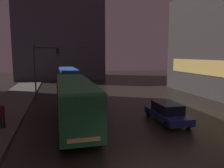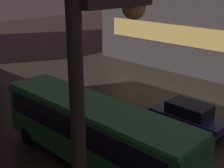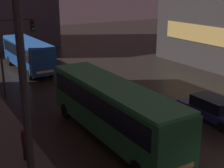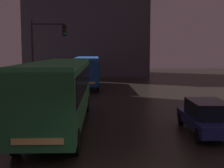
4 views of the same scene
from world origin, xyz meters
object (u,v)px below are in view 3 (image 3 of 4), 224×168
(traffic_light_main, at_px, (12,43))
(street_lamp_sidewalk, at_px, (35,108))
(pedestrian_near, at_px, (25,141))
(bus_near, at_px, (112,105))
(bus_far, at_px, (28,52))
(car_taxi, at_px, (212,108))

(traffic_light_main, height_order, street_lamp_sidewalk, street_lamp_sidewalk)
(pedestrian_near, xyz_separation_m, street_lamp_sidewalk, (-1.50, -7.20, 4.53))
(bus_near, height_order, bus_far, bus_near)
(bus_far, xyz_separation_m, pedestrian_near, (-5.41, -17.31, -0.76))
(pedestrian_near, relative_size, street_lamp_sidewalk, 0.20)
(bus_near, xyz_separation_m, pedestrian_near, (-4.93, 0.05, -0.86))
(bus_far, relative_size, car_taxi, 2.02)
(bus_near, distance_m, car_taxi, 7.19)
(bus_near, xyz_separation_m, traffic_light_main, (-2.65, 10.28, 2.16))
(bus_far, bearing_deg, traffic_light_main, 64.93)
(bus_near, xyz_separation_m, street_lamp_sidewalk, (-6.43, -7.16, 3.67))
(bus_near, bearing_deg, bus_far, -91.67)
(car_taxi, bearing_deg, street_lamp_sidewalk, 25.78)
(bus_far, height_order, street_lamp_sidewalk, street_lamp_sidewalk)
(bus_near, distance_m, pedestrian_near, 5.01)
(pedestrian_near, relative_size, traffic_light_main, 0.28)
(bus_near, relative_size, traffic_light_main, 1.75)
(street_lamp_sidewalk, bearing_deg, bus_near, 48.05)
(pedestrian_near, height_order, street_lamp_sidewalk, street_lamp_sidewalk)
(car_taxi, distance_m, pedestrian_near, 11.98)
(traffic_light_main, bearing_deg, bus_far, 66.18)
(pedestrian_near, distance_m, traffic_light_main, 10.91)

